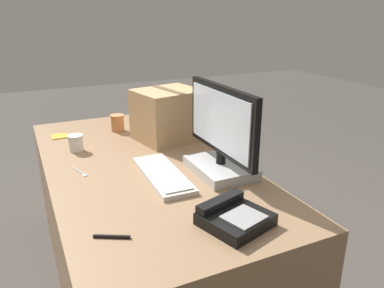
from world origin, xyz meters
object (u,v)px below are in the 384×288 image
object	(u,v)px
keyboard	(163,174)
cardboard_box	(168,115)
paper_cup_left	(118,123)
monitor	(221,140)
paper_cup_right	(76,143)
pen_marker	(112,236)
sticky_note_pad	(60,136)
desk_phone	(234,217)
spoon	(82,173)

from	to	relation	value
keyboard	cardboard_box	size ratio (longest dim) A/B	1.16
paper_cup_left	monitor	bearing A→B (deg)	17.64
monitor	paper_cup_right	distance (m)	0.81
pen_marker	sticky_note_pad	distance (m)	1.18
desk_phone	pen_marker	bearing A→B (deg)	-120.25
paper_cup_left	paper_cup_right	xyz separation A→B (m)	(0.25, -0.29, -0.01)
cardboard_box	pen_marker	world-z (taller)	cardboard_box
sticky_note_pad	spoon	bearing A→B (deg)	2.19
sticky_note_pad	desk_phone	bearing A→B (deg)	18.79
keyboard	cardboard_box	bearing A→B (deg)	156.99
monitor	paper_cup_left	world-z (taller)	monitor
monitor	paper_cup_left	size ratio (longest dim) A/B	5.35
keyboard	paper_cup_left	xyz separation A→B (m)	(-0.77, -0.01, 0.04)
paper_cup_right	sticky_note_pad	size ratio (longest dim) A/B	0.91
cardboard_box	sticky_note_pad	distance (m)	0.67
spoon	sticky_note_pad	xyz separation A→B (m)	(-0.60, -0.02, 0.00)
cardboard_box	sticky_note_pad	world-z (taller)	cardboard_box
monitor	spoon	size ratio (longest dim) A/B	3.95
paper_cup_right	spoon	size ratio (longest dim) A/B	0.64
cardboard_box	pen_marker	bearing A→B (deg)	-32.44
desk_phone	paper_cup_left	distance (m)	1.25
monitor	paper_cup_right	size ratio (longest dim) A/B	6.21
paper_cup_right	paper_cup_left	bearing A→B (deg)	130.96
desk_phone	sticky_note_pad	world-z (taller)	desk_phone
monitor	keyboard	xyz separation A→B (m)	(-0.07, -0.26, -0.15)
paper_cup_left	pen_marker	xyz separation A→B (m)	(1.14, -0.32, -0.05)
keyboard	paper_cup_right	xyz separation A→B (m)	(-0.51, -0.30, 0.03)
spoon	paper_cup_right	bearing A→B (deg)	157.09
keyboard	spoon	world-z (taller)	keyboard
desk_phone	paper_cup_left	bearing A→B (deg)	167.28
desk_phone	sticky_note_pad	distance (m)	1.35
spoon	cardboard_box	xyz separation A→B (m)	(-0.29, 0.55, 0.14)
keyboard	sticky_note_pad	distance (m)	0.87
spoon	monitor	bearing A→B (deg)	47.74
monitor	spoon	bearing A→B (deg)	-114.48
sticky_note_pad	pen_marker	bearing A→B (deg)	1.09
paper_cup_left	paper_cup_right	size ratio (longest dim) A/B	1.16
pen_marker	sticky_note_pad	size ratio (longest dim) A/B	1.19
paper_cup_left	spoon	distance (m)	0.65
sticky_note_pad	keyboard	bearing A→B (deg)	23.59
monitor	desk_phone	xyz separation A→B (m)	(0.41, -0.17, -0.13)
paper_cup_left	sticky_note_pad	bearing A→B (deg)	-95.54
keyboard	pen_marker	distance (m)	0.50
pen_marker	paper_cup_left	bearing A→B (deg)	102.59
keyboard	sticky_note_pad	bearing A→B (deg)	-154.74
spoon	cardboard_box	bearing A→B (deg)	100.01
desk_phone	spoon	bearing A→B (deg)	-165.55
paper_cup_left	sticky_note_pad	xyz separation A→B (m)	(-0.03, -0.34, -0.05)
monitor	sticky_note_pad	world-z (taller)	monitor
keyboard	paper_cup_right	bearing A→B (deg)	-148.10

